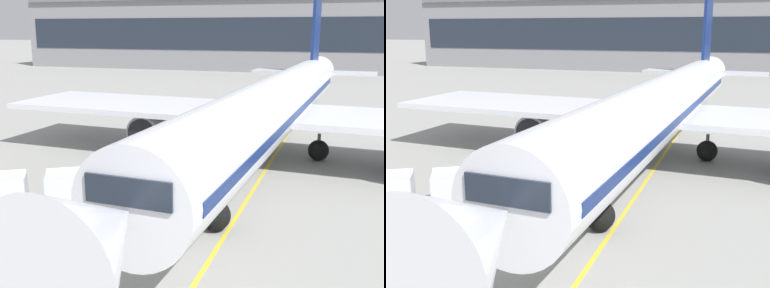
# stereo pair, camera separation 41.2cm
# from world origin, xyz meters

# --- Properties ---
(ground_plane) EXTENTS (600.00, 600.00, 0.00)m
(ground_plane) POSITION_xyz_m (0.00, 0.00, 0.00)
(ground_plane) COLOR gray
(parked_airplane) EXTENTS (37.70, 47.66, 15.77)m
(parked_airplane) POSITION_xyz_m (4.55, 15.10, 3.62)
(parked_airplane) COLOR silver
(parked_airplane) RESTS_ON ground
(belt_loader) EXTENTS (5.03, 3.75, 3.38)m
(belt_loader) POSITION_xyz_m (0.56, 7.28, 0.92)
(belt_loader) COLOR silver
(belt_loader) RESTS_ON ground
(baggage_cart_lead) EXTENTS (2.74, 2.41, 1.91)m
(baggage_cart_lead) POSITION_xyz_m (-1.31, 4.59, 1.00)
(baggage_cart_lead) COLOR #515156
(baggage_cart_lead) RESTS_ON ground
(baggage_cart_second) EXTENTS (2.74, 2.41, 1.91)m
(baggage_cart_second) POSITION_xyz_m (-3.63, 3.16, 1.00)
(baggage_cart_second) COLOR #515156
(baggage_cart_second) RESTS_ON ground
(baggage_cart_third) EXTENTS (2.74, 2.41, 1.91)m
(baggage_cart_third) POSITION_xyz_m (-6.10, 1.83, 1.00)
(baggage_cart_third) COLOR #515156
(baggage_cart_third) RESTS_ON ground
(ground_crew_by_loader) EXTENTS (0.46, 0.43, 1.74)m
(ground_crew_by_loader) POSITION_xyz_m (-0.98, 5.14, 1.00)
(ground_crew_by_loader) COLOR #333847
(ground_crew_by_loader) RESTS_ON ground
(ground_crew_by_carts) EXTENTS (0.38, 0.53, 1.74)m
(ground_crew_by_carts) POSITION_xyz_m (-2.48, 5.60, 1.00)
(ground_crew_by_carts) COLOR #514C42
(ground_crew_by_carts) RESTS_ON ground
(ground_crew_marshaller) EXTENTS (0.55, 0.34, 1.74)m
(ground_crew_marshaller) POSITION_xyz_m (1.84, 6.40, 1.00)
(ground_crew_marshaller) COLOR #514C42
(ground_crew_marshaller) RESTS_ON ground
(safety_cone_engine_keepout) EXTENTS (0.67, 0.67, 0.75)m
(safety_cone_engine_keepout) POSITION_xyz_m (-1.73, 12.97, 0.37)
(safety_cone_engine_keepout) COLOR black
(safety_cone_engine_keepout) RESTS_ON ground
(apron_guidance_line_lead_in) EXTENTS (0.20, 110.00, 0.01)m
(apron_guidance_line_lead_in) POSITION_xyz_m (4.50, 14.21, 0.00)
(apron_guidance_line_lead_in) COLOR yellow
(apron_guidance_line_lead_in) RESTS_ON ground
(terminal_building) EXTENTS (107.98, 22.20, 14.96)m
(terminal_building) POSITION_xyz_m (-7.62, 89.65, 7.42)
(terminal_building) COLOR gray
(terminal_building) RESTS_ON ground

